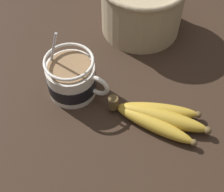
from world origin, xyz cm
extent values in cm
cube|color=#332319|center=(0.00, 0.00, 1.54)|extent=(139.43, 139.43, 3.09)
cylinder|color=white|center=(-9.00, -0.47, 6.80)|extent=(9.87, 9.87, 7.43)
cylinder|color=black|center=(-9.00, -0.47, 6.27)|extent=(10.07, 10.07, 3.19)
torus|color=white|center=(-3.19, -0.47, 7.64)|extent=(5.27, 0.90, 5.27)
cylinder|color=#997551|center=(-9.00, -0.47, 10.61)|extent=(8.67, 8.67, 0.40)
torus|color=white|center=(-9.00, -0.47, 12.19)|extent=(9.87, 9.87, 0.60)
cylinder|color=silver|center=(-12.83, -0.47, 11.55)|extent=(4.69, 0.50, 14.08)
ellipsoid|color=silver|center=(-10.73, -0.47, 4.59)|extent=(3.00, 2.00, 0.80)
cylinder|color=brown|center=(0.81, -1.14, 5.59)|extent=(2.00, 2.00, 3.00)
ellipsoid|color=gold|center=(9.75, -1.94, 4.53)|extent=(16.16, 4.30, 2.89)
sphere|color=brown|center=(17.70, -2.66, 4.53)|extent=(1.30, 1.30, 1.30)
ellipsoid|color=gold|center=(10.61, -0.14, 4.74)|extent=(17.96, 5.11, 3.32)
sphere|color=brown|center=(19.42, 0.77, 4.74)|extent=(1.49, 1.49, 1.49)
ellipsoid|color=gold|center=(9.31, 1.43, 4.56)|extent=(15.95, 7.39, 2.94)
sphere|color=brown|center=(16.86, 3.72, 4.56)|extent=(1.32, 1.32, 1.32)
cylinder|color=tan|center=(-3.23, 24.59, 9.39)|extent=(19.12, 19.12, 12.60)
camera|label=1|loc=(15.17, -33.92, 55.64)|focal=50.00mm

